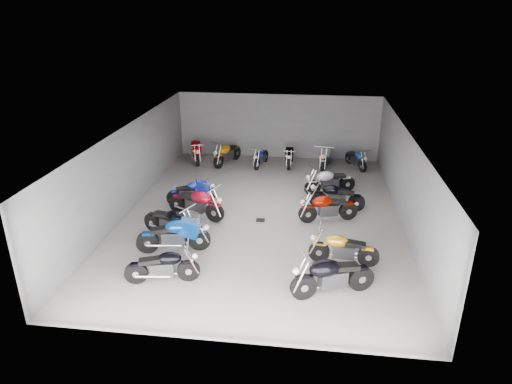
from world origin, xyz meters
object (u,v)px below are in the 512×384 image
(motorcycle_left_b, at_px, (174,235))
(motorcycle_back_b, at_px, (227,153))
(motorcycle_back_e, at_px, (326,157))
(motorcycle_right_a, at_px, (332,276))
(motorcycle_back_f, at_px, (356,159))
(motorcycle_right_b, at_px, (343,249))
(motorcycle_right_d, at_px, (328,208))
(drain_grate, at_px, (260,220))
(motorcycle_left_d, at_px, (196,203))
(motorcycle_left_c, at_px, (171,222))
(motorcycle_right_e, at_px, (336,196))
(motorcycle_back_c, at_px, (261,157))
(motorcycle_right_f, at_px, (329,181))
(motorcycle_back_a, at_px, (196,150))
(motorcycle_left_a, at_px, (163,266))
(motorcycle_left_e, at_px, (192,192))
(motorcycle_back_d, at_px, (290,156))

(motorcycle_left_b, bearing_deg, motorcycle_back_b, 165.94)
(motorcycle_back_e, bearing_deg, motorcycle_right_a, 99.16)
(motorcycle_back_e, distance_m, motorcycle_back_f, 1.46)
(motorcycle_right_b, bearing_deg, motorcycle_right_d, 12.08)
(drain_grate, relative_size, motorcycle_left_d, 0.14)
(motorcycle_right_b, bearing_deg, motorcycle_left_d, 67.20)
(motorcycle_left_c, relative_size, motorcycle_right_e, 0.98)
(motorcycle_back_c, relative_size, motorcycle_back_f, 1.04)
(motorcycle_right_f, bearing_deg, motorcycle_left_b, 113.65)
(motorcycle_left_b, xyz_separation_m, motorcycle_back_c, (1.73, 8.52, -0.11))
(motorcycle_left_b, distance_m, motorcycle_left_d, 2.51)
(motorcycle_left_c, xyz_separation_m, motorcycle_back_f, (6.67, 7.89, -0.08))
(drain_grate, distance_m, motorcycle_back_a, 7.49)
(motorcycle_back_a, relative_size, motorcycle_back_b, 1.05)
(motorcycle_right_a, bearing_deg, drain_grate, 7.59)
(motorcycle_left_a, bearing_deg, motorcycle_right_e, 126.26)
(motorcycle_right_f, bearing_deg, motorcycle_back_c, 21.72)
(motorcycle_left_b, height_order, motorcycle_left_d, motorcycle_left_d)
(motorcycle_left_d, distance_m, motorcycle_right_e, 5.28)
(motorcycle_back_e, bearing_deg, motorcycle_left_e, 51.61)
(motorcycle_left_e, height_order, motorcycle_right_d, motorcycle_right_d)
(motorcycle_left_b, height_order, motorcycle_right_f, motorcycle_left_b)
(motorcycle_left_d, xyz_separation_m, motorcycle_right_b, (5.13, -2.61, -0.06))
(motorcycle_right_a, relative_size, motorcycle_back_a, 1.01)
(motorcycle_back_b, relative_size, motorcycle_back_e, 0.91)
(motorcycle_right_d, xyz_separation_m, motorcycle_back_d, (-1.70, 6.00, -0.03))
(motorcycle_back_a, distance_m, motorcycle_back_b, 1.65)
(motorcycle_left_e, bearing_deg, motorcycle_back_c, 132.79)
(motorcycle_right_b, xyz_separation_m, motorcycle_right_d, (-0.41, 2.90, 0.02))
(motorcycle_right_f, bearing_deg, motorcycle_right_a, 155.21)
(motorcycle_left_a, bearing_deg, motorcycle_right_b, 95.43)
(motorcycle_right_b, relative_size, motorcycle_back_c, 1.15)
(drain_grate, relative_size, motorcycle_back_f, 0.18)
(drain_grate, relative_size, motorcycle_back_e, 0.14)
(motorcycle_right_d, bearing_deg, motorcycle_left_c, 92.62)
(motorcycle_left_a, distance_m, motorcycle_right_d, 6.47)
(motorcycle_left_e, bearing_deg, motorcycle_left_b, -16.14)
(motorcycle_left_e, xyz_separation_m, motorcycle_right_f, (5.36, 1.65, 0.07))
(drain_grate, relative_size, motorcycle_left_c, 0.15)
(motorcycle_left_d, xyz_separation_m, motorcycle_back_a, (-1.65, 6.35, -0.00))
(drain_grate, relative_size, motorcycle_right_b, 0.15)
(motorcycle_right_a, relative_size, motorcycle_right_f, 1.08)
(motorcycle_left_b, relative_size, motorcycle_left_e, 1.25)
(motorcycle_left_b, bearing_deg, motorcycle_back_e, 137.03)
(drain_grate, xyz_separation_m, motorcycle_left_d, (-2.34, -0.03, 0.56))
(motorcycle_back_c, bearing_deg, motorcycle_right_e, 138.53)
(motorcycle_left_c, bearing_deg, motorcycle_back_f, 162.85)
(drain_grate, bearing_deg, motorcycle_back_f, 58.48)
(motorcycle_back_c, xyz_separation_m, motorcycle_back_f, (4.53, 0.29, 0.01))
(drain_grate, height_order, motorcycle_left_c, motorcycle_left_c)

